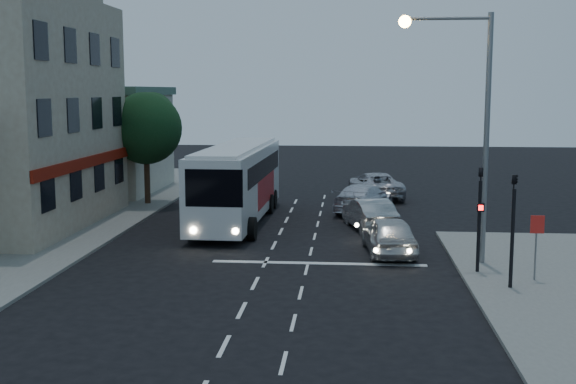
# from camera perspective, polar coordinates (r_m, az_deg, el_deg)

# --- Properties ---
(ground) EXTENTS (120.00, 120.00, 0.00)m
(ground) POSITION_cam_1_polar(r_m,az_deg,el_deg) (25.28, -2.32, -6.63)
(ground) COLOR black
(sidewalk_far) EXTENTS (12.00, 50.00, 0.12)m
(sidewalk_far) POSITION_cam_1_polar(r_m,az_deg,el_deg) (36.61, -21.29, -2.49)
(sidewalk_far) COLOR slate
(sidewalk_far) RESTS_ON ground
(road_markings) EXTENTS (8.00, 30.55, 0.01)m
(road_markings) POSITION_cam_1_polar(r_m,az_deg,el_deg) (28.35, 1.11, -5.00)
(road_markings) COLOR silver
(road_markings) RESTS_ON ground
(tour_bus) EXTENTS (2.93, 12.32, 3.77)m
(tour_bus) POSITION_cam_1_polar(r_m,az_deg,el_deg) (35.17, -4.02, 0.89)
(tour_bus) COLOR silver
(tour_bus) RESTS_ON ground
(car_suv) EXTENTS (2.22, 4.62, 1.52)m
(car_suv) POSITION_cam_1_polar(r_m,az_deg,el_deg) (28.66, 8.01, -3.39)
(car_suv) COLOR silver
(car_suv) RESTS_ON ground
(car_sedan_a) EXTENTS (2.61, 4.70, 1.47)m
(car_sedan_a) POSITION_cam_1_polar(r_m,az_deg,el_deg) (33.55, 6.45, -1.74)
(car_sedan_a) COLOR #ABABAB
(car_sedan_a) RESTS_ON ground
(car_sedan_b) EXTENTS (3.64, 5.57, 1.50)m
(car_sedan_b) POSITION_cam_1_polar(r_m,az_deg,el_deg) (38.37, 5.98, -0.48)
(car_sedan_b) COLOR silver
(car_sedan_b) RESTS_ON ground
(car_sedan_c) EXTENTS (3.48, 5.93, 1.55)m
(car_sedan_c) POSITION_cam_1_polar(r_m,az_deg,el_deg) (43.45, 6.92, 0.53)
(car_sedan_c) COLOR #AFAEB6
(car_sedan_c) RESTS_ON ground
(traffic_signal_main) EXTENTS (0.25, 0.35, 4.10)m
(traffic_signal_main) POSITION_cam_1_polar(r_m,az_deg,el_deg) (25.74, 14.91, -1.13)
(traffic_signal_main) COLOR black
(traffic_signal_main) RESTS_ON sidewalk_near
(traffic_signal_side) EXTENTS (0.18, 0.15, 4.10)m
(traffic_signal_side) POSITION_cam_1_polar(r_m,az_deg,el_deg) (23.96, 17.37, -1.89)
(traffic_signal_side) COLOR black
(traffic_signal_side) RESTS_ON sidewalk_near
(regulatory_sign) EXTENTS (0.45, 0.12, 2.20)m
(regulatory_sign) POSITION_cam_1_polar(r_m,az_deg,el_deg) (25.26, 19.05, -3.37)
(regulatory_sign) COLOR slate
(regulatory_sign) RESTS_ON sidewalk_near
(streetlight) EXTENTS (3.32, 0.44, 9.00)m
(streetlight) POSITION_cam_1_polar(r_m,az_deg,el_deg) (26.80, 14.10, 6.37)
(streetlight) COLOR slate
(streetlight) RESTS_ON sidewalk_near
(low_building_north) EXTENTS (9.40, 9.40, 6.50)m
(low_building_north) POSITION_cam_1_polar(r_m,az_deg,el_deg) (47.36, -15.66, 4.09)
(low_building_north) COLOR #AFA799
(low_building_north) RESTS_ON sidewalk_far
(street_tree) EXTENTS (4.00, 4.00, 6.20)m
(street_tree) POSITION_cam_1_polar(r_m,az_deg,el_deg) (40.92, -11.18, 5.22)
(street_tree) COLOR black
(street_tree) RESTS_ON sidewalk_far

